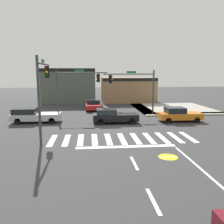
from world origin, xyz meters
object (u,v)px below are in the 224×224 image
at_px(car_silver, 34,115).
at_px(car_orange, 179,114).
at_px(traffic_signal_southwest, 43,84).
at_px(car_red, 93,105).
at_px(traffic_signal_northeast, 134,84).
at_px(traffic_signal_northwest, 76,84).
at_px(car_black, 114,116).

bearing_deg(car_silver, car_orange, -3.26).
bearing_deg(car_silver, traffic_signal_southwest, -70.68).
bearing_deg(car_red, car_orange, 45.00).
bearing_deg(car_silver, car_red, 51.76).
xyz_separation_m(traffic_signal_northeast, traffic_signal_northwest, (-6.57, -0.73, 0.08)).
bearing_deg(traffic_signal_northwest, car_black, -45.70).
relative_size(traffic_signal_southwest, car_orange, 1.41).
distance_m(traffic_signal_southwest, car_orange, 14.02).
bearing_deg(traffic_signal_northwest, car_orange, -19.08).
xyz_separation_m(traffic_signal_northeast, car_silver, (-10.75, -3.51, -2.93)).
bearing_deg(traffic_signal_northeast, traffic_signal_northwest, 6.31).
bearing_deg(car_orange, car_silver, 176.74).
xyz_separation_m(traffic_signal_northwest, car_black, (3.76, -3.85, -3.03)).
height_order(traffic_signal_northeast, car_red, traffic_signal_northeast).
height_order(traffic_signal_northwest, car_silver, traffic_signal_northwest).
xyz_separation_m(traffic_signal_northwest, car_red, (1.91, 4.94, -3.05)).
height_order(traffic_signal_southwest, traffic_signal_northwest, traffic_signal_southwest).
xyz_separation_m(traffic_signal_northeast, car_black, (-2.82, -4.58, -2.95)).
bearing_deg(car_black, traffic_signal_northeast, 58.39).
relative_size(traffic_signal_northeast, car_black, 1.35).
relative_size(car_orange, car_red, 0.95).
distance_m(car_silver, car_red, 9.84).
height_order(car_black, car_red, car_black).
distance_m(traffic_signal_southwest, car_silver, 7.52).
relative_size(traffic_signal_northeast, car_silver, 1.26).
distance_m(car_silver, car_black, 8.01).
xyz_separation_m(car_silver, car_black, (7.94, -1.06, -0.02)).
bearing_deg(car_black, car_red, 101.86).
bearing_deg(car_red, traffic_signal_northeast, 47.91).
xyz_separation_m(traffic_signal_northwest, car_orange, (10.47, -3.62, -3.02)).
height_order(traffic_signal_northeast, car_black, traffic_signal_northeast).
relative_size(car_orange, car_silver, 0.91).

